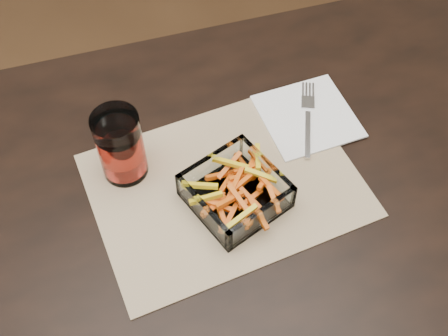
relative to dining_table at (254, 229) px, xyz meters
The scene contains 6 objects.
dining_table is the anchor object (origin of this frame).
placemat 0.11m from the dining_table, 127.96° to the left, with size 0.45×0.33×0.00m, color tan.
glass_bowl 0.12m from the dining_table, 154.54° to the left, with size 0.18×0.18×0.06m.
tumbler 0.28m from the dining_table, 146.23° to the left, with size 0.08×0.08×0.14m.
napkin 0.23m from the dining_table, 44.57° to the left, with size 0.17×0.17×0.00m, color white.
fork 0.23m from the dining_table, 44.29° to the left, with size 0.08×0.18×0.00m.
Camera 1 is at (-0.20, -0.46, 1.56)m, focal length 45.00 mm.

